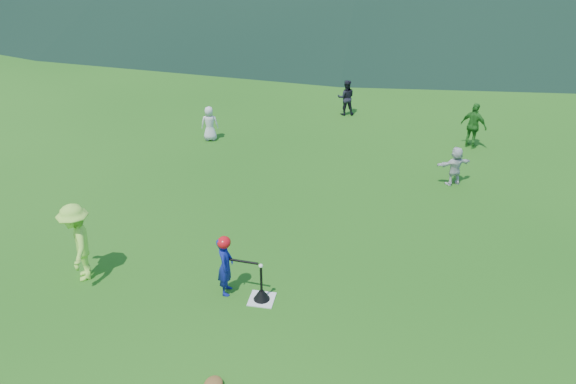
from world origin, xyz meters
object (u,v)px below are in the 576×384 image
object	(u,v)px
batter_child	(225,266)
fielder_a	(210,124)
home_plate	(262,299)
batting_tee	(262,294)
fielder_b	(346,98)
adult_coach	(78,243)
fielder_d	(455,166)
fielder_c	(474,126)

from	to	relation	value
batter_child	fielder_a	world-z (taller)	batter_child
home_plate	batting_tee	bearing A→B (deg)	0.00
batter_child	fielder_b	distance (m)	9.98
adult_coach	fielder_b	world-z (taller)	adult_coach
home_plate	fielder_b	size ratio (longest dim) A/B	0.38
fielder_d	batting_tee	bearing A→B (deg)	27.39
fielder_c	batting_tee	distance (m)	9.04
fielder_b	fielder_a	bearing A→B (deg)	27.70
fielder_a	fielder_c	bearing A→B (deg)	172.32
fielder_b	fielder_d	xyz separation A→B (m)	(3.18, -4.61, -0.08)
batter_child	fielder_c	world-z (taller)	fielder_c
fielder_a	fielder_b	distance (m)	4.76
home_plate	adult_coach	xyz separation A→B (m)	(-3.48, 0.03, 0.77)
home_plate	batter_child	bearing A→B (deg)	171.12
fielder_d	fielder_c	bearing A→B (deg)	-133.06
fielder_a	fielder_b	xyz separation A→B (m)	(3.73, 2.97, 0.07)
fielder_c	batting_tee	size ratio (longest dim) A/B	1.95
fielder_b	fielder_c	world-z (taller)	fielder_c
batter_child	fielder_d	bearing A→B (deg)	-45.83
home_plate	fielder_d	bearing A→B (deg)	55.77
adult_coach	fielder_a	size ratio (longest dim) A/B	1.51
batter_child	fielder_a	bearing A→B (deg)	13.75
home_plate	batter_child	world-z (taller)	batter_child
fielder_a	batting_tee	world-z (taller)	fielder_a
home_plate	fielder_b	world-z (taller)	fielder_b
adult_coach	fielder_c	size ratio (longest dim) A/B	1.17
home_plate	batting_tee	size ratio (longest dim) A/B	0.66
fielder_b	fielder_c	size ratio (longest dim) A/B	0.88
fielder_b	batting_tee	distance (m)	10.04
batting_tee	fielder_b	bearing A→B (deg)	87.14
fielder_a	batting_tee	xyz separation A→B (m)	(3.23, -7.04, -0.39)
adult_coach	fielder_a	bearing A→B (deg)	150.57
adult_coach	fielder_a	world-z (taller)	adult_coach
home_plate	batter_child	xyz separation A→B (m)	(-0.68, 0.11, 0.57)
fielder_a	batting_tee	size ratio (longest dim) A/B	1.51
fielder_d	batting_tee	size ratio (longest dim) A/B	1.48
home_plate	fielder_b	xyz separation A→B (m)	(0.50, 10.01, 0.57)
fielder_b	batting_tee	xyz separation A→B (m)	(-0.50, -10.01, -0.46)
adult_coach	fielder_c	xyz separation A→B (m)	(7.81, 7.88, -0.11)
home_plate	fielder_d	world-z (taller)	fielder_d
adult_coach	fielder_d	world-z (taller)	adult_coach
batter_child	fielder_b	bearing A→B (deg)	-13.19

